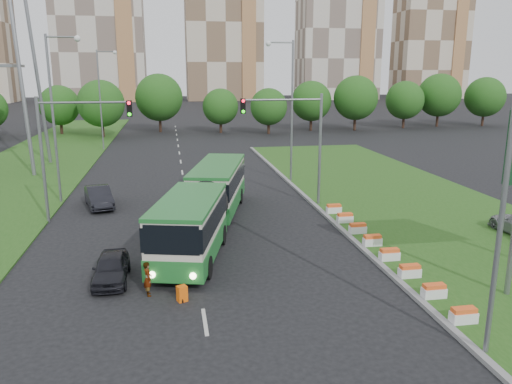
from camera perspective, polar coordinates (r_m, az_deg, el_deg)
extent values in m
plane|color=black|center=(25.87, -0.13, -7.87)|extent=(360.00, 360.00, 0.00)
cube|color=#224F16|center=(37.23, 17.81, -1.68)|extent=(14.00, 60.00, 0.15)
cube|color=gray|center=(34.59, 7.53, -2.25)|extent=(0.30, 60.00, 0.18)
cube|color=#224F16|center=(51.55, -25.37, 1.75)|extent=(12.00, 110.00, 0.10)
cylinder|color=slate|center=(35.73, 7.32, 4.69)|extent=(0.20, 0.20, 8.00)
cylinder|color=slate|center=(34.65, 3.07, 10.49)|extent=(5.50, 0.14, 0.14)
cube|color=black|center=(34.16, -1.51, 9.79)|extent=(0.32, 0.32, 1.00)
cylinder|color=slate|center=(34.12, -23.21, 3.27)|extent=(0.20, 0.20, 8.00)
cylinder|color=slate|center=(33.19, -19.11, 9.64)|extent=(5.50, 0.14, 0.14)
cube|color=black|center=(32.89, -14.27, 9.23)|extent=(0.32, 0.32, 1.00)
cube|color=beige|center=(175.76, -17.58, 18.40)|extent=(28.00, 15.00, 52.00)
cube|color=beige|center=(175.46, -3.78, 18.65)|extent=(25.00, 15.00, 50.00)
cube|color=beige|center=(184.03, 9.34, 17.80)|extent=(27.00, 15.00, 47.00)
cube|color=beige|center=(197.84, 19.32, 15.92)|extent=(24.00, 14.00, 40.00)
cube|color=beige|center=(25.32, -5.18, -3.93)|extent=(2.67, 7.36, 2.88)
cube|color=beige|center=(34.42, -6.50, 0.75)|extent=(2.67, 8.96, 2.88)
cylinder|color=black|center=(29.47, -5.88, -1.53)|extent=(2.67, 1.33, 2.67)
cube|color=#1E6A2A|center=(25.62, -5.13, -5.98)|extent=(2.75, 7.41, 1.01)
cube|color=#1E6A2A|center=(34.64, -6.46, -0.80)|extent=(2.75, 9.01, 1.01)
cube|color=black|center=(25.18, -5.20, -2.89)|extent=(2.75, 7.41, 1.12)
cube|color=black|center=(34.32, -6.52, 1.53)|extent=(2.75, 9.01, 1.12)
imported|color=black|center=(24.24, -16.23, -8.30)|extent=(1.55, 3.83, 1.30)
imported|color=black|center=(37.40, -17.51, -0.54)|extent=(2.67, 4.75, 1.48)
imported|color=gray|center=(22.33, -12.26, -9.66)|extent=(0.47, 0.62, 1.54)
cube|color=#FF620D|center=(21.71, -8.45, -11.41)|extent=(0.40, 0.34, 0.68)
cylinder|color=black|center=(21.67, -8.42, -12.23)|extent=(0.05, 0.16, 0.16)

